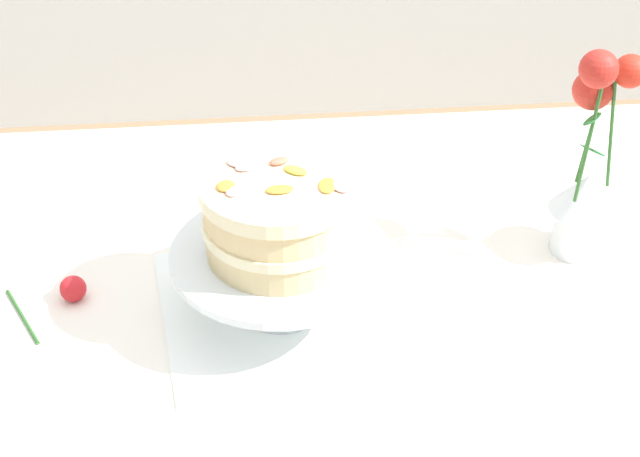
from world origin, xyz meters
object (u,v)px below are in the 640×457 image
object	(u,v)px
dining_table	(346,354)
cake_stand	(280,261)
flower_vase	(589,175)
layer_cake	(279,216)
fallen_rose	(70,290)

from	to	relation	value
dining_table	cake_stand	world-z (taller)	cake_stand
dining_table	flower_vase	xyz separation A→B (m)	(0.35, 0.10, 0.22)
layer_cake	flower_vase	xyz separation A→B (m)	(0.44, 0.10, -0.03)
dining_table	fallen_rose	distance (m)	0.40
flower_vase	fallen_rose	xyz separation A→B (m)	(-0.73, -0.05, -0.11)
cake_stand	layer_cake	xyz separation A→B (m)	(-0.00, 0.00, 0.07)
dining_table	fallen_rose	bearing A→B (deg)	173.00
flower_vase	fallen_rose	world-z (taller)	flower_vase
fallen_rose	cake_stand	bearing A→B (deg)	-9.32
dining_table	cake_stand	distance (m)	0.20
flower_vase	layer_cake	bearing A→B (deg)	-167.69
dining_table	flower_vase	distance (m)	0.42
dining_table	fallen_rose	size ratio (longest dim) A/B	12.02
cake_stand	flower_vase	world-z (taller)	flower_vase
layer_cake	fallen_rose	size ratio (longest dim) A/B	1.72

